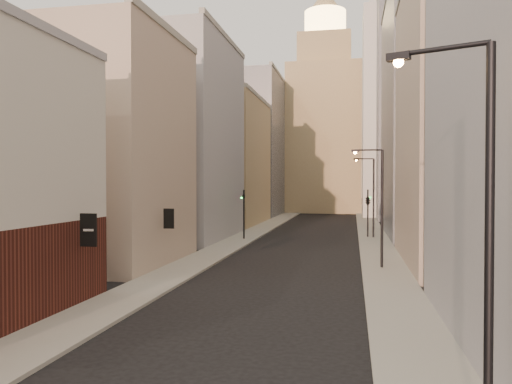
# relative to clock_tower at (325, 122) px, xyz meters

# --- Properties ---
(sidewalk_left) EXTENTS (3.00, 140.00, 0.15)m
(sidewalk_left) POSITION_rel_clock_tower_xyz_m (-5.50, -37.00, -17.56)
(sidewalk_left) COLOR gray
(sidewalk_left) RESTS_ON ground
(sidewalk_right) EXTENTS (3.00, 140.00, 0.15)m
(sidewalk_right) POSITION_rel_clock_tower_xyz_m (7.50, -37.00, -17.56)
(sidewalk_right) COLOR gray
(sidewalk_right) RESTS_ON ground
(left_bldg_beige) EXTENTS (8.00, 12.00, 16.00)m
(left_bldg_beige) POSITION_rel_clock_tower_xyz_m (-11.00, -66.00, -9.63)
(left_bldg_beige) COLOR tan
(left_bldg_beige) RESTS_ON ground
(left_bldg_grey) EXTENTS (8.00, 16.00, 20.00)m
(left_bldg_grey) POSITION_rel_clock_tower_xyz_m (-11.00, -50.00, -7.63)
(left_bldg_grey) COLOR #97979D
(left_bldg_grey) RESTS_ON ground
(left_bldg_tan) EXTENTS (8.00, 18.00, 17.00)m
(left_bldg_tan) POSITION_rel_clock_tower_xyz_m (-11.00, -32.00, -9.13)
(left_bldg_tan) COLOR tan
(left_bldg_tan) RESTS_ON ground
(left_bldg_wingrid) EXTENTS (8.00, 20.00, 24.00)m
(left_bldg_wingrid) POSITION_rel_clock_tower_xyz_m (-11.00, -12.00, -5.63)
(left_bldg_wingrid) COLOR gray
(left_bldg_wingrid) RESTS_ON ground
(right_bldg_beige) EXTENTS (8.00, 16.00, 20.00)m
(right_bldg_beige) POSITION_rel_clock_tower_xyz_m (13.00, -62.00, -7.63)
(right_bldg_beige) COLOR tan
(right_bldg_beige) RESTS_ON ground
(right_bldg_wingrid) EXTENTS (8.00, 20.00, 26.00)m
(right_bldg_wingrid) POSITION_rel_clock_tower_xyz_m (13.00, -42.00, -4.63)
(right_bldg_wingrid) COLOR gray
(right_bldg_wingrid) RESTS_ON ground
(highrise) EXTENTS (21.00, 23.00, 51.20)m
(highrise) POSITION_rel_clock_tower_xyz_m (19.00, -14.00, 8.02)
(highrise) COLOR gray
(highrise) RESTS_ON ground
(clock_tower) EXTENTS (14.00, 14.00, 44.90)m
(clock_tower) POSITION_rel_clock_tower_xyz_m (0.00, 0.00, 0.00)
(clock_tower) COLOR tan
(clock_tower) RESTS_ON ground
(white_tower) EXTENTS (8.00, 8.00, 41.50)m
(white_tower) POSITION_rel_clock_tower_xyz_m (11.00, -14.00, 0.97)
(white_tower) COLOR silver
(white_tower) RESTS_ON ground
(streetlamp_near) EXTENTS (2.18, 0.98, 8.72)m
(streetlamp_near) POSITION_rel_clock_tower_xyz_m (8.00, -87.37, -12.65)
(streetlamp_near) COLOR black
(streetlamp_near) RESTS_ON ground
(streetlamp_mid) EXTENTS (2.08, 0.28, 7.94)m
(streetlamp_mid) POSITION_rel_clock_tower_xyz_m (7.10, -64.84, -13.10)
(streetlamp_mid) COLOR black
(streetlamp_mid) RESTS_ON ground
(streetlamp_far) EXTENTS (2.10, 0.73, 8.20)m
(streetlamp_far) POSITION_rel_clock_tower_xyz_m (7.29, -46.63, -12.95)
(streetlamp_far) COLOR black
(streetlamp_far) RESTS_ON ground
(traffic_light_left) EXTENTS (0.63, 0.60, 5.00)m
(traffic_light_left) POSITION_rel_clock_tower_xyz_m (-5.21, -50.25, -13.97)
(traffic_light_left) COLOR black
(traffic_light_left) RESTS_ON ground
(traffic_light_right) EXTENTS (0.73, 0.73, 5.00)m
(traffic_light_right) POSITION_rel_clock_tower_xyz_m (6.94, -46.25, -13.69)
(traffic_light_right) COLOR black
(traffic_light_right) RESTS_ON ground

